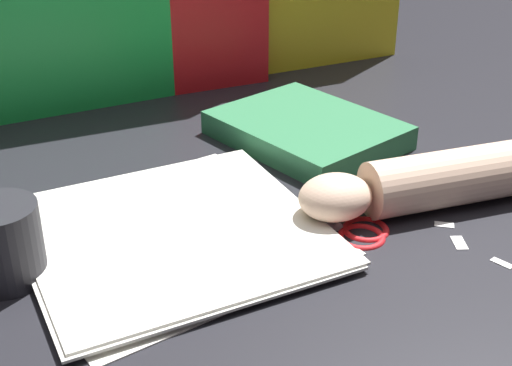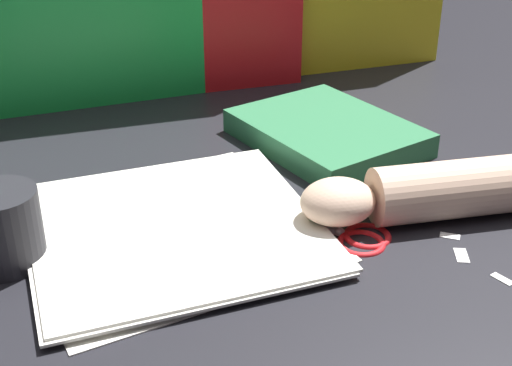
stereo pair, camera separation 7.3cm
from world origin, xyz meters
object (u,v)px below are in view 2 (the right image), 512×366
(paper_stack, at_px, (173,228))
(book_closed, at_px, (327,133))
(mug, at_px, (3,228))
(hand_forearm, at_px, (439,191))
(scissors, at_px, (344,231))

(paper_stack, bearing_deg, book_closed, 28.09)
(mug, bearing_deg, hand_forearm, -11.66)
(scissors, xyz_separation_m, mug, (-0.33, 0.09, 0.03))
(hand_forearm, bearing_deg, paper_stack, 163.65)
(scissors, bearing_deg, hand_forearm, -3.37)
(paper_stack, bearing_deg, hand_forearm, -16.35)
(book_closed, xyz_separation_m, scissors, (-0.09, -0.21, -0.01))
(scissors, bearing_deg, mug, 165.63)
(scissors, bearing_deg, book_closed, 66.60)
(book_closed, height_order, scissors, book_closed)
(book_closed, relative_size, scissors, 1.72)
(scissors, relative_size, mug, 1.95)
(hand_forearm, relative_size, mug, 3.88)
(book_closed, height_order, hand_forearm, hand_forearm)
(scissors, bearing_deg, paper_stack, 155.67)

